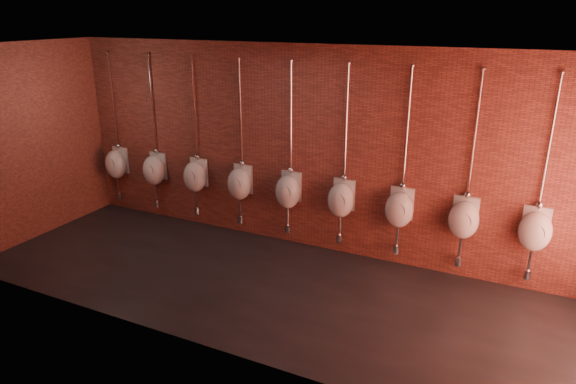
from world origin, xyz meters
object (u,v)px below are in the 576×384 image
(urinal_4, at_px, (288,191))
(urinal_3, at_px, (240,183))
(urinal_5, at_px, (341,199))
(urinal_6, at_px, (399,208))
(urinal_7, at_px, (464,219))
(urinal_0, at_px, (116,163))
(urinal_1, at_px, (154,169))
(urinal_8, at_px, (535,230))
(urinal_2, at_px, (195,176))

(urinal_4, bearing_deg, urinal_3, 180.00)
(urinal_3, height_order, urinal_5, same)
(urinal_5, bearing_deg, urinal_6, 0.00)
(urinal_4, relative_size, urinal_7, 1.00)
(urinal_5, bearing_deg, urinal_0, 180.00)
(urinal_1, relative_size, urinal_4, 1.00)
(urinal_1, xyz_separation_m, urinal_5, (3.58, 0.00, 0.00))
(urinal_4, bearing_deg, urinal_8, 0.00)
(urinal_4, bearing_deg, urinal_6, 0.00)
(urinal_8, bearing_deg, urinal_1, 180.00)
(urinal_2, xyz_separation_m, urinal_4, (1.79, 0.00, 0.00))
(urinal_2, bearing_deg, urinal_8, 0.00)
(urinal_3, distance_m, urinal_5, 1.79)
(urinal_6, bearing_deg, urinal_8, 0.00)
(urinal_8, bearing_deg, urinal_2, 180.00)
(urinal_0, distance_m, urinal_1, 0.89)
(urinal_2, distance_m, urinal_6, 3.58)
(urinal_0, height_order, urinal_5, same)
(urinal_2, height_order, urinal_6, same)
(urinal_2, bearing_deg, urinal_7, 0.00)
(urinal_2, distance_m, urinal_5, 2.68)
(urinal_1, height_order, urinal_4, same)
(urinal_4, relative_size, urinal_6, 1.00)
(urinal_5, bearing_deg, urinal_3, 180.00)
(urinal_4, bearing_deg, urinal_7, 0.00)
(urinal_6, bearing_deg, urinal_3, 180.00)
(urinal_4, xyz_separation_m, urinal_7, (2.68, 0.00, 0.00))
(urinal_0, xyz_separation_m, urinal_5, (4.47, 0.00, 0.00))
(urinal_2, height_order, urinal_5, same)
(urinal_4, distance_m, urinal_8, 3.58)
(urinal_4, bearing_deg, urinal_5, 0.00)
(urinal_1, xyz_separation_m, urinal_3, (1.79, 0.00, 0.00))
(urinal_7, bearing_deg, urinal_8, 0.00)
(urinal_0, xyz_separation_m, urinal_1, (0.89, 0.00, 0.00))
(urinal_6, bearing_deg, urinal_2, 180.00)
(urinal_7, bearing_deg, urinal_1, 180.00)
(urinal_2, relative_size, urinal_6, 1.00)
(urinal_0, bearing_deg, urinal_3, 0.00)
(urinal_3, bearing_deg, urinal_5, 0.00)
(urinal_2, bearing_deg, urinal_4, 0.00)
(urinal_2, bearing_deg, urinal_6, 0.00)
(urinal_0, distance_m, urinal_6, 5.37)
(urinal_3, bearing_deg, urinal_6, 0.00)
(urinal_0, relative_size, urinal_8, 1.00)
(urinal_3, bearing_deg, urinal_8, 0.00)
(urinal_2, relative_size, urinal_7, 1.00)
(urinal_3, xyz_separation_m, urinal_4, (0.89, 0.00, 0.00))
(urinal_1, bearing_deg, urinal_6, 0.00)
(urinal_0, xyz_separation_m, urinal_7, (6.26, 0.00, 0.00))
(urinal_3, distance_m, urinal_6, 2.68)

